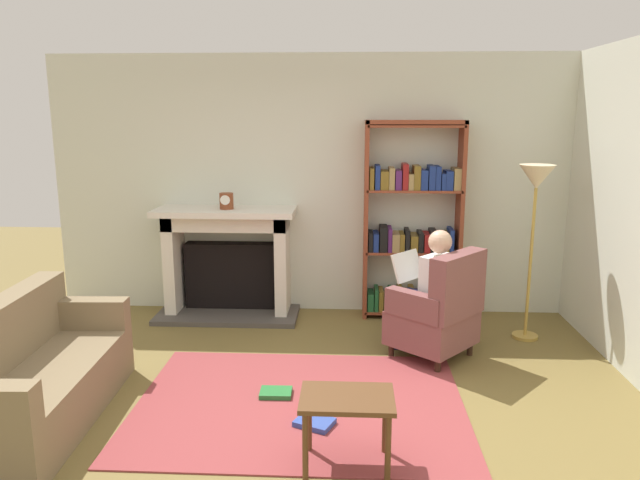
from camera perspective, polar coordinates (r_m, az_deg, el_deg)
ground at (r=4.29m, az=-2.28°, el=-17.29°), size 14.00×14.00×0.00m
back_wall at (r=6.33m, az=-0.26°, el=5.22°), size 5.60×0.10×2.70m
side_wall_right at (r=5.53m, az=27.49°, el=2.86°), size 0.10×5.20×2.70m
area_rug at (r=4.55m, az=-1.92°, el=-15.38°), size 2.40×1.80×0.01m
fireplace at (r=6.34m, az=-8.75°, el=-1.78°), size 1.47×0.64×1.15m
mantel_clock at (r=6.12m, az=-8.93°, el=3.70°), size 0.14×0.14×0.16m
bookshelf at (r=6.20m, az=8.80°, el=1.33°), size 0.99×0.32×2.03m
armchair_reading at (r=5.28m, az=11.29°, el=-6.74°), size 0.89×0.89×0.97m
seated_reader at (r=5.28m, az=10.31°, el=-4.46°), size 0.59×0.57×1.14m
sofa_floral at (r=4.64m, az=-25.72°, el=-11.79°), size 0.79×1.73×0.85m
side_table at (r=3.69m, az=2.60°, el=-15.70°), size 0.56×0.39×0.46m
scattered_books at (r=4.48m, az=-1.49°, el=-15.55°), size 0.64×0.65×0.04m
floor_lamp at (r=5.77m, az=19.92°, el=4.28°), size 0.32×0.32×1.65m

